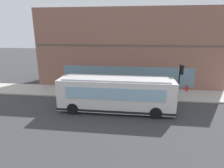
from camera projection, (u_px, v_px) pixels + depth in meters
The scene contains 10 objects.
ground at pixel (123, 109), 17.12m from camera, with size 120.00×120.00×0.00m, color #38383A.
sidewalk_curb at pixel (126, 93), 21.46m from camera, with size 3.93×40.00×0.15m, color #B2ADA3.
building_corner at pixel (128, 48), 24.95m from camera, with size 6.13×22.93×9.63m.
city_bus_nearside at pixel (116, 94), 16.46m from camera, with size 2.64×10.05×3.07m.
traffic_light_near_corner at pixel (181, 75), 18.59m from camera, with size 0.32×0.49×3.64m.
fire_hydrant at pixel (187, 88), 21.84m from camera, with size 0.35×0.35×0.74m.
pedestrian_near_building_entrance at pixel (84, 84), 21.64m from camera, with size 0.32×0.32×1.61m.
pedestrian_near_hydrant at pixel (63, 80), 22.99m from camera, with size 0.32×0.32×1.69m.
pedestrian_walking_along_curb at pixel (128, 87), 20.00m from camera, with size 0.32×0.32×1.73m.
newspaper_vending_box at pixel (92, 89), 21.13m from camera, with size 0.44×0.43×0.90m.
Camera 1 is at (-15.85, -0.84, 6.92)m, focal length 29.91 mm.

